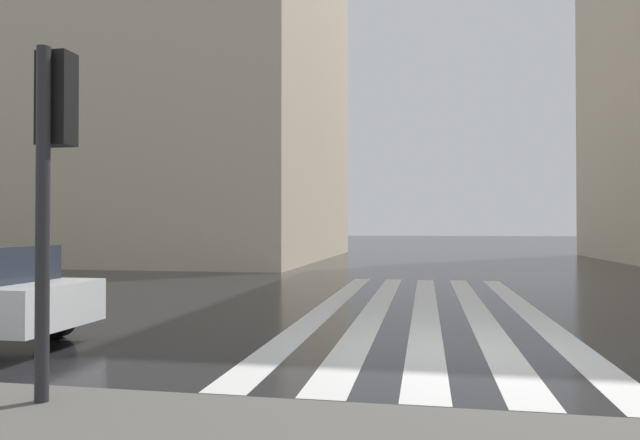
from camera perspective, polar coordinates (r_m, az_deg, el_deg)
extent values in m
plane|color=black|center=(8.14, 14.25, -12.58)|extent=(220.00, 220.00, 0.00)
cube|color=silver|center=(12.22, 20.01, -8.54)|extent=(13.00, 0.50, 0.01)
cube|color=silver|center=(12.10, 15.28, -8.64)|extent=(13.00, 0.50, 0.01)
cube|color=silver|center=(12.06, 10.48, -8.68)|extent=(13.00, 0.50, 0.01)
cube|color=silver|center=(12.10, 5.69, -8.67)|extent=(13.00, 0.50, 0.01)
cube|color=silver|center=(12.23, 0.96, -8.59)|extent=(13.00, 0.50, 0.01)
cube|color=beige|center=(35.44, -20.23, 12.72)|extent=(18.33, 24.81, 19.81)
cylinder|color=#232326|center=(5.56, -25.94, -0.30)|extent=(0.12, 0.12, 3.11)
cube|color=black|center=(5.82, -24.80, 10.89)|extent=(0.22, 0.30, 0.85)
sphere|color=red|center=(5.98, -24.11, 13.32)|extent=(0.17, 0.17, 0.17)
sphere|color=orange|center=(5.92, -24.12, 10.69)|extent=(0.17, 0.17, 0.17)
sphere|color=green|center=(5.87, -24.14, 8.01)|extent=(0.17, 0.17, 0.17)
cylinder|color=black|center=(9.62, -24.89, -8.81)|extent=(0.20, 0.62, 0.62)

